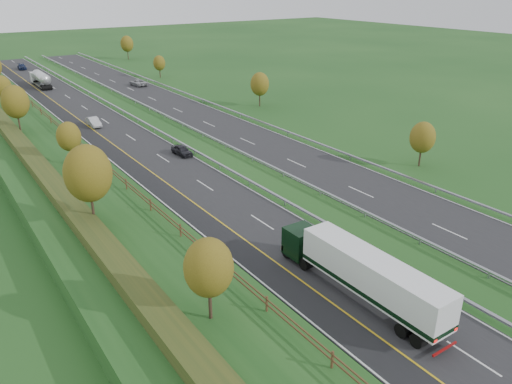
# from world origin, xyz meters

# --- Properties ---
(ground) EXTENTS (400.00, 400.00, 0.00)m
(ground) POSITION_xyz_m (8.00, 55.00, 0.00)
(ground) COLOR #194317
(ground) RESTS_ON ground
(near_carriageway) EXTENTS (10.50, 200.00, 0.04)m
(near_carriageway) POSITION_xyz_m (0.00, 60.00, 0.02)
(near_carriageway) COLOR black
(near_carriageway) RESTS_ON ground
(far_carriageway) EXTENTS (10.50, 200.00, 0.04)m
(far_carriageway) POSITION_xyz_m (16.50, 60.00, 0.02)
(far_carriageway) COLOR black
(far_carriageway) RESTS_ON ground
(hard_shoulder) EXTENTS (3.00, 200.00, 0.04)m
(hard_shoulder) POSITION_xyz_m (-3.75, 60.00, 0.02)
(hard_shoulder) COLOR black
(hard_shoulder) RESTS_ON ground
(lane_markings) EXTENTS (26.75, 200.00, 0.01)m
(lane_markings) POSITION_xyz_m (6.40, 59.88, 0.05)
(lane_markings) COLOR silver
(lane_markings) RESTS_ON near_carriageway
(embankment_left) EXTENTS (12.00, 200.00, 2.00)m
(embankment_left) POSITION_xyz_m (-13.00, 60.00, 1.00)
(embankment_left) COLOR #194317
(embankment_left) RESTS_ON ground
(hedge_left) EXTENTS (2.20, 180.00, 1.10)m
(hedge_left) POSITION_xyz_m (-15.00, 60.00, 2.55)
(hedge_left) COLOR #2B3B18
(hedge_left) RESTS_ON embankment_left
(fence_left) EXTENTS (0.12, 189.06, 1.20)m
(fence_left) POSITION_xyz_m (-8.50, 59.59, 2.73)
(fence_left) COLOR #422B19
(fence_left) RESTS_ON embankment_left
(median_barrier_near) EXTENTS (0.32, 200.00, 0.71)m
(median_barrier_near) POSITION_xyz_m (5.70, 60.00, 0.61)
(median_barrier_near) COLOR #94979C
(median_barrier_near) RESTS_ON ground
(median_barrier_far) EXTENTS (0.32, 200.00, 0.71)m
(median_barrier_far) POSITION_xyz_m (10.80, 60.00, 0.61)
(median_barrier_far) COLOR #94979C
(median_barrier_far) RESTS_ON ground
(outer_barrier_far) EXTENTS (0.32, 200.00, 0.71)m
(outer_barrier_far) POSITION_xyz_m (22.30, 60.00, 0.62)
(outer_barrier_far) COLOR #94979C
(outer_barrier_far) RESTS_ON ground
(trees_left) EXTENTS (6.64, 164.30, 7.66)m
(trees_left) POSITION_xyz_m (-12.64, 56.63, 6.37)
(trees_left) COLOR #2D2116
(trees_left) RESTS_ON embankment_left
(trees_far) EXTENTS (8.45, 118.60, 7.12)m
(trees_far) POSITION_xyz_m (29.80, 89.21, 4.25)
(trees_far) COLOR #2D2116
(trees_far) RESTS_ON ground
(box_lorry) EXTENTS (2.58, 16.28, 4.06)m
(box_lorry) POSITION_xyz_m (-0.04, 8.02, 2.33)
(box_lorry) COLOR black
(box_lorry) RESTS_ON near_carriageway
(road_tanker) EXTENTS (2.40, 11.22, 3.46)m
(road_tanker) POSITION_xyz_m (-0.64, 109.49, 1.86)
(road_tanker) COLOR silver
(road_tanker) RESTS_ON near_carriageway
(car_dark_near) EXTENTS (1.88, 4.11, 1.36)m
(car_dark_near) POSITION_xyz_m (4.09, 46.75, 0.72)
(car_dark_near) COLOR black
(car_dark_near) RESTS_ON near_carriageway
(car_silver_mid) EXTENTS (1.65, 4.49, 1.47)m
(car_silver_mid) POSITION_xyz_m (-1.41, 68.69, 0.77)
(car_silver_mid) COLOR #B2B2B7
(car_silver_mid) RESTS_ON near_carriageway
(car_small_far) EXTENTS (2.45, 5.16, 1.45)m
(car_small_far) POSITION_xyz_m (0.60, 137.96, 0.77)
(car_small_far) COLOR #121B39
(car_small_far) RESTS_ON near_carriageway
(car_oncoming) EXTENTS (2.96, 5.52, 1.48)m
(car_oncoming) POSITION_xyz_m (18.21, 97.83, 0.78)
(car_oncoming) COLOR #9D9EA2
(car_oncoming) RESTS_ON far_carriageway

